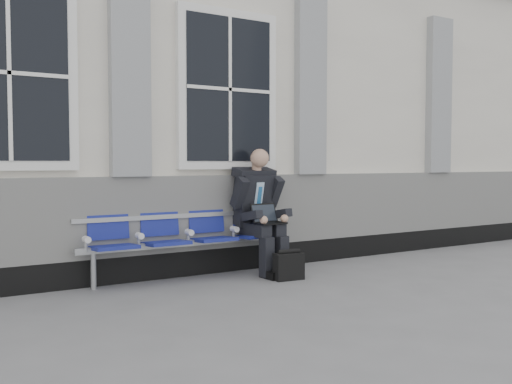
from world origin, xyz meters
TOP-DOWN VIEW (x-y plane):
  - ground at (0.00, 0.00)m, footprint 70.00×70.00m
  - station_building at (-0.02, 3.47)m, footprint 14.40×4.40m
  - bench at (-0.27, 1.32)m, footprint 2.60×0.47m
  - businessman at (0.63, 1.18)m, footprint 0.64×0.86m
  - briefcase at (0.69, 0.63)m, footprint 0.36×0.18m

SIDE VIEW (x-z plane):
  - ground at x=0.00m, z-range 0.00..0.00m
  - briefcase at x=0.69m, z-range -0.01..0.34m
  - bench at x=-0.27m, z-range 0.10..1.01m
  - businessman at x=0.63m, z-range 0.05..1.57m
  - station_building at x=-0.02m, z-range -0.02..4.47m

